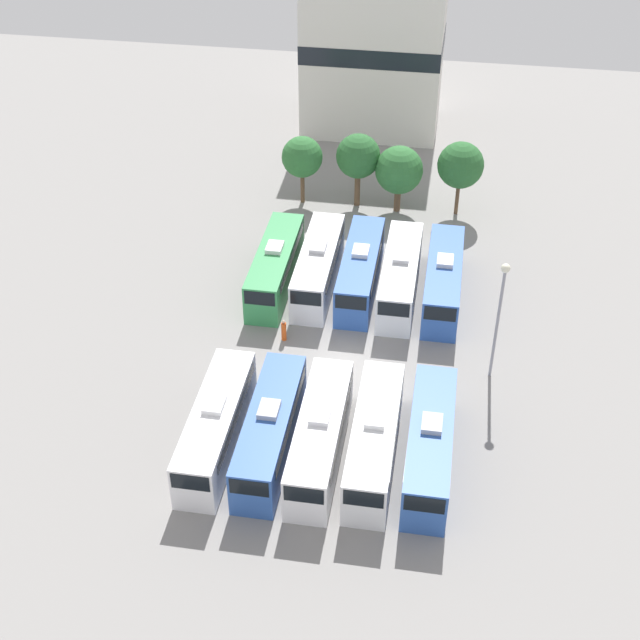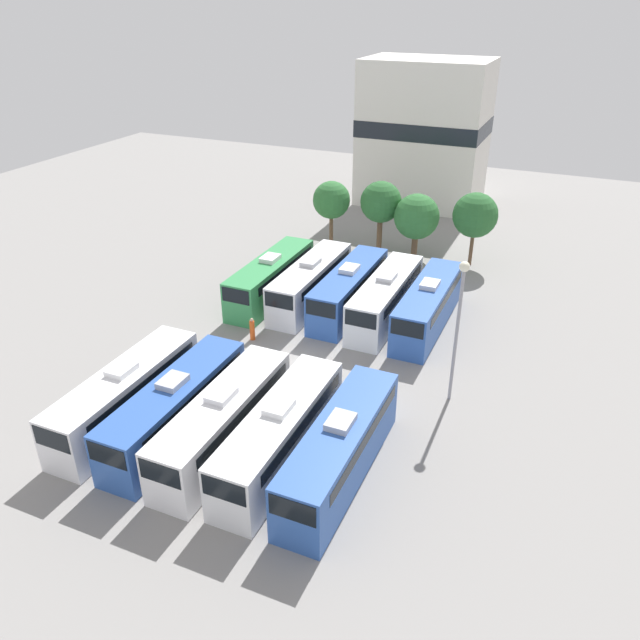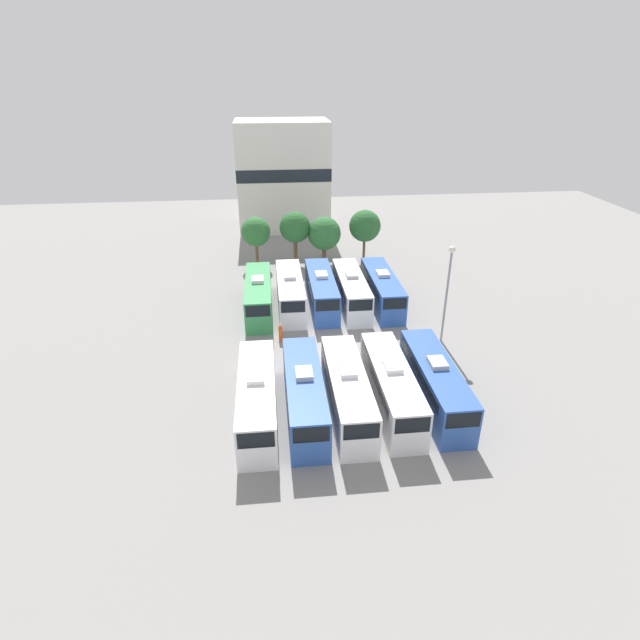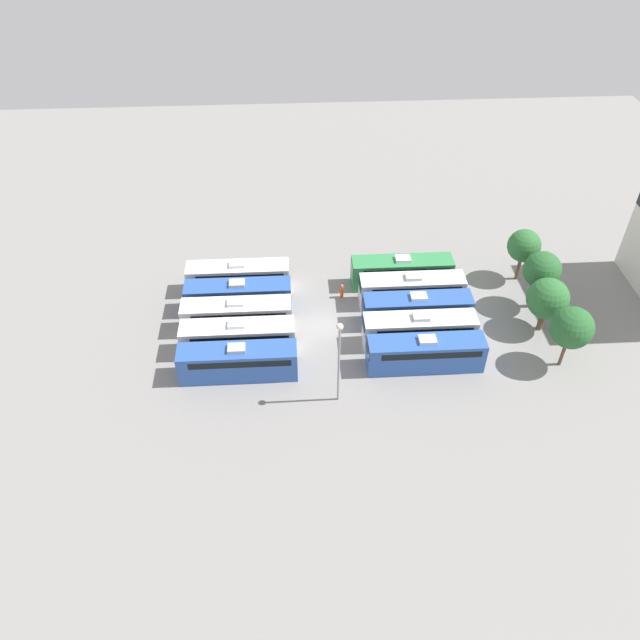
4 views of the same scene
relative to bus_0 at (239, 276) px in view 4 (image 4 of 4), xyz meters
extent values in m
plane|color=gray|center=(6.49, 9.11, -1.77)|extent=(116.32, 116.32, 0.00)
cube|color=white|center=(0.00, -0.03, -0.16)|extent=(2.55, 10.96, 3.23)
cube|color=black|center=(0.00, 0.24, 0.75)|extent=(2.59, 9.31, 0.71)
cube|color=black|center=(0.00, -5.50, 0.74)|extent=(2.25, 0.08, 1.13)
cube|color=white|center=(0.00, -0.03, 1.63)|extent=(1.20, 1.60, 0.35)
cube|color=#2D56A8|center=(3.33, 0.11, -0.16)|extent=(2.55, 10.96, 3.23)
cube|color=black|center=(3.33, 0.39, 0.75)|extent=(2.59, 9.31, 0.71)
cube|color=black|center=(3.33, -5.36, 0.74)|extent=(2.25, 0.08, 1.13)
cube|color=#B2B2B7|center=(3.33, 0.11, 1.63)|extent=(1.20, 1.60, 0.35)
cube|color=white|center=(6.41, 0.09, -0.16)|extent=(2.55, 10.96, 3.23)
cube|color=black|center=(6.41, 0.36, 0.75)|extent=(2.59, 9.31, 0.71)
cube|color=black|center=(6.41, -5.38, 0.74)|extent=(2.25, 0.08, 1.13)
cube|color=silver|center=(6.41, 0.09, 1.63)|extent=(1.20, 1.60, 0.35)
cube|color=silver|center=(9.68, 0.33, -0.16)|extent=(2.55, 10.96, 3.23)
cube|color=black|center=(9.68, 0.61, 0.75)|extent=(2.59, 9.31, 0.71)
cube|color=black|center=(9.68, -5.13, 0.74)|extent=(2.25, 0.08, 1.13)
cube|color=white|center=(9.68, 0.33, 1.63)|extent=(1.20, 1.60, 0.35)
cube|color=#2D56A8|center=(13.00, 0.47, -0.16)|extent=(2.55, 10.96, 3.23)
cube|color=black|center=(13.00, 0.75, 0.75)|extent=(2.59, 9.31, 0.71)
cube|color=black|center=(13.00, -4.99, 0.74)|extent=(2.25, 0.08, 1.13)
cube|color=#B2B2B7|center=(13.00, 0.47, 1.63)|extent=(1.20, 1.60, 0.35)
cube|color=#338C4C|center=(0.03, 17.76, -0.16)|extent=(2.55, 10.96, 3.23)
cube|color=black|center=(0.03, 18.04, 0.75)|extent=(2.59, 9.31, 0.71)
cube|color=black|center=(0.03, 12.30, 0.74)|extent=(2.25, 0.08, 1.13)
cube|color=white|center=(0.03, 17.76, 1.63)|extent=(1.20, 1.60, 0.35)
cube|color=silver|center=(3.28, 18.31, -0.16)|extent=(2.55, 10.96, 3.23)
cube|color=black|center=(3.28, 18.58, 0.75)|extent=(2.59, 9.31, 0.71)
cube|color=black|center=(3.28, 12.84, 0.74)|extent=(2.25, 0.08, 1.13)
cube|color=#B2B2B7|center=(3.28, 18.31, 1.63)|extent=(1.20, 1.60, 0.35)
cube|color=#2D56A8|center=(6.53, 18.32, -0.16)|extent=(2.55, 10.96, 3.23)
cube|color=black|center=(6.53, 18.59, 0.75)|extent=(2.59, 9.31, 0.71)
cube|color=black|center=(6.53, 12.85, 0.74)|extent=(2.25, 0.08, 1.13)
cube|color=white|center=(6.53, 18.32, 1.63)|extent=(1.20, 1.60, 0.35)
cube|color=silver|center=(9.62, 17.99, -0.16)|extent=(2.55, 10.96, 3.23)
cube|color=black|center=(9.62, 18.27, 0.75)|extent=(2.59, 9.31, 0.71)
cube|color=black|center=(9.62, 12.53, 0.74)|extent=(2.25, 0.08, 1.13)
cube|color=#B2B2B7|center=(9.62, 17.99, 1.63)|extent=(1.20, 1.60, 0.35)
cube|color=#2D56A8|center=(12.87, 18.00, -0.16)|extent=(2.55, 10.96, 3.23)
cube|color=black|center=(12.87, 18.28, 0.75)|extent=(2.59, 9.31, 0.71)
cube|color=black|center=(12.87, 12.54, 0.74)|extent=(2.25, 0.08, 1.13)
cube|color=silver|center=(12.87, 18.00, 1.63)|extent=(1.20, 1.60, 0.35)
cylinder|color=#CC4C19|center=(2.00, 11.05, -1.04)|extent=(0.36, 0.36, 1.47)
sphere|color=tan|center=(2.00, 11.05, -0.19)|extent=(0.24, 0.24, 0.24)
cylinder|color=gray|center=(16.60, 9.48, 2.52)|extent=(0.20, 0.20, 8.58)
sphere|color=#EAE5C6|center=(16.60, 9.48, 6.99)|extent=(0.60, 0.60, 0.60)
cylinder|color=brown|center=(-0.21, 30.86, -0.19)|extent=(0.37, 0.37, 3.17)
sphere|color=#2D6B33|center=(-0.21, 30.86, 2.65)|extent=(3.58, 3.58, 3.58)
cylinder|color=brown|center=(4.64, 31.14, -0.07)|extent=(0.51, 0.51, 3.41)
sphere|color=#28602D|center=(4.64, 31.14, 2.98)|extent=(3.84, 3.84, 3.84)
cylinder|color=brown|center=(8.24, 30.70, -0.52)|extent=(0.56, 0.56, 2.51)
sphere|color=#2D6B33|center=(8.24, 30.70, 2.19)|extent=(4.13, 4.13, 4.13)
cylinder|color=brown|center=(13.39, 31.01, -0.12)|extent=(0.33, 0.33, 3.30)
sphere|color=#28602D|center=(13.39, 31.01, 2.92)|extent=(3.96, 3.96, 3.96)
camera|label=1|loc=(12.66, -37.92, 37.85)|focal=50.00mm
camera|label=2|loc=(21.97, -22.54, 20.42)|focal=35.00mm
camera|label=3|loc=(1.34, -29.04, 20.57)|focal=28.00mm
camera|label=4|loc=(54.27, 5.70, 40.63)|focal=35.00mm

